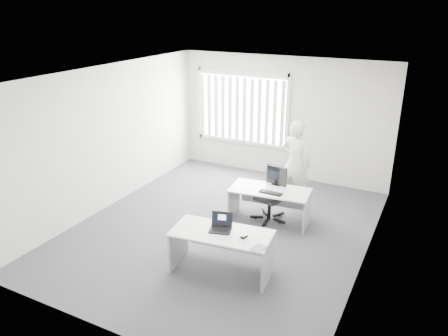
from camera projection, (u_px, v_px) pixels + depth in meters
The scene contains 18 objects.
ground at pixel (222, 229), 7.99m from camera, with size 6.00×6.00×0.00m, color #515259.
wall_back at pixel (282, 118), 9.98m from camera, with size 5.00×0.02×2.80m, color beige.
wall_front at pixel (101, 234), 5.00m from camera, with size 5.00×0.02×2.80m, color beige.
wall_left at pixel (109, 138), 8.56m from camera, with size 0.02×6.00×2.80m, color beige.
wall_right at pixel (372, 183), 6.42m from camera, with size 0.02×6.00×2.80m, color beige.
ceiling at pixel (222, 75), 6.99m from camera, with size 5.00×6.00×0.02m, color silver.
window at pixel (242, 108), 10.32m from camera, with size 2.32×0.06×1.76m, color silver.
blinds at pixel (241, 109), 10.29m from camera, with size 2.20×0.10×1.50m, color white, non-canonical shape.
desk_near at pixel (221, 243), 6.56m from camera, with size 1.57×0.87×0.68m.
desk_far at pixel (270, 199), 8.09m from camera, with size 1.51×0.83×0.66m.
office_chair at pixel (271, 203), 8.27m from camera, with size 0.70×0.70×1.03m.
person at pixel (296, 163), 8.68m from camera, with size 0.65×0.43×1.77m, color silver.
laptop at pixel (220, 224), 6.48m from camera, with size 0.32×0.28×0.25m, color black, non-canonical shape.
paper_sheet at pixel (244, 241), 6.26m from camera, with size 0.26×0.19×0.00m, color white.
mouse at pixel (244, 236), 6.34m from camera, with size 0.06×0.11×0.04m, color #ADADB0, non-canonical shape.
booklet at pixel (259, 248), 6.06m from camera, with size 0.16×0.23×0.01m, color silver.
keyboard at pixel (271, 193), 7.86m from camera, with size 0.42×0.14×0.02m, color black.
monitor at pixel (277, 176), 8.17m from camera, with size 0.37×0.11×0.37m, color black, non-canonical shape.
Camera 1 is at (3.26, -6.27, 3.89)m, focal length 35.00 mm.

